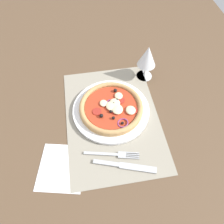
{
  "coord_description": "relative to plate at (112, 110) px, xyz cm",
  "views": [
    {
      "loc": [
        41.78,
        -7.09,
        66.23
      ],
      "look_at": [
        -0.9,
        0.0,
        2.65
      ],
      "focal_mm": 34.75,
      "sensor_mm": 36.0,
      "label": 1
    }
  ],
  "objects": [
    {
      "name": "fork",
      "position": [
        17.29,
        -2.02,
        -0.41
      ],
      "size": [
        5.47,
        17.89,
        0.44
      ],
      "rotation": [
        0.0,
        0.0,
        1.35
      ],
      "color": "#B2B5BA",
      "rests_on": "placemat"
    },
    {
      "name": "placemat",
      "position": [
        3.0,
        -0.37,
        -0.83
      ],
      "size": [
        48.03,
        33.06,
        0.4
      ],
      "primitive_type": "cube",
      "color": "gray",
      "rests_on": "ground_plane"
    },
    {
      "name": "ground_plane",
      "position": [
        3.0,
        -0.37,
        -2.23
      ],
      "size": [
        190.0,
        140.0,
        2.4
      ],
      "primitive_type": "cube",
      "color": "brown"
    },
    {
      "name": "napkin",
      "position": [
        18.6,
        -19.22,
        -0.85
      ],
      "size": [
        18.27,
        17.09,
        0.36
      ],
      "primitive_type": "cube",
      "rotation": [
        0.0,
        0.0,
        -0.22
      ],
      "color": "white",
      "rests_on": "ground_plane"
    },
    {
      "name": "wine_glass",
      "position": [
        -15.46,
        16.11,
        9.18
      ],
      "size": [
        7.2,
        7.2,
        14.9
      ],
      "color": "silver",
      "rests_on": "ground_plane"
    },
    {
      "name": "knife",
      "position": [
        21.59,
        0.62,
        -0.37
      ],
      "size": [
        7.73,
        19.54,
        0.62
      ],
      "rotation": [
        0.0,
        0.0,
        1.26
      ],
      "color": "#B2B5BA",
      "rests_on": "placemat"
    },
    {
      "name": "plate",
      "position": [
        0.0,
        0.0,
        0.0
      ],
      "size": [
        28.06,
        28.06,
        1.25
      ],
      "primitive_type": "cylinder",
      "color": "white",
      "rests_on": "placemat"
    },
    {
      "name": "pizza",
      "position": [
        0.04,
        0.11,
        1.74
      ],
      "size": [
        23.03,
        23.03,
        2.68
      ],
      "color": "tan",
      "rests_on": "plate"
    }
  ]
}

